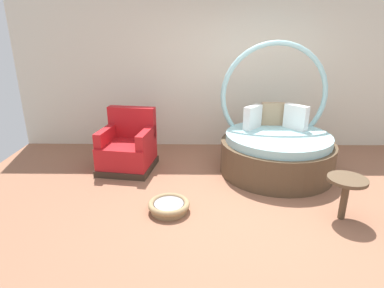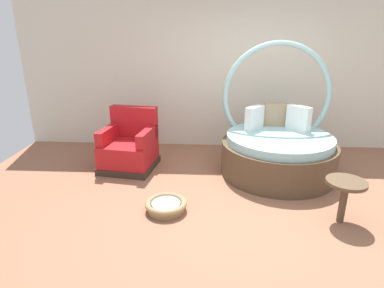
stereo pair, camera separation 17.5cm
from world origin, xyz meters
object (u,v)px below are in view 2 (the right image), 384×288
pet_basket (166,205)px  side_table (345,188)px  round_daybed (278,147)px  red_armchair (130,147)px

pet_basket → side_table: 2.07m
round_daybed → pet_basket: bearing=-141.3°
round_daybed → side_table: size_ratio=3.76×
red_armchair → pet_basket: 1.54m
pet_basket → red_armchair: bearing=119.6°
pet_basket → side_table: bearing=-3.5°
red_armchair → side_table: bearing=-27.3°
round_daybed → pet_basket: round_daybed is taller
round_daybed → red_armchair: 2.31m
red_armchair → pet_basket: size_ratio=1.84×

